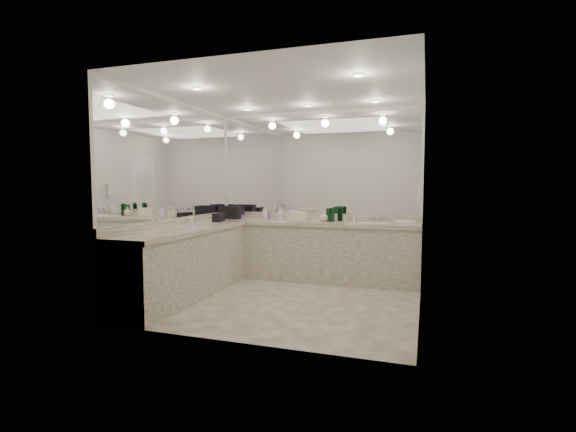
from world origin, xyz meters
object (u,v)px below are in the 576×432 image
(sink, at_px, (375,223))
(hand_towel, at_px, (405,223))
(black_toiletry_bag, at_px, (231,212))
(cream_cosmetic_case, at_px, (298,216))
(soap_bottle_a, at_px, (265,212))
(soap_bottle_b, at_px, (281,213))
(wall_phone, at_px, (419,193))
(soap_bottle_c, at_px, (324,216))

(sink, distance_m, hand_towel, 0.44)
(black_toiletry_bag, xyz_separation_m, cream_cosmetic_case, (1.16, -0.08, -0.03))
(black_toiletry_bag, bearing_deg, soap_bottle_a, -4.57)
(soap_bottle_a, distance_m, soap_bottle_b, 0.26)
(black_toiletry_bag, bearing_deg, wall_phone, -10.31)
(sink, height_order, soap_bottle_c, soap_bottle_c)
(black_toiletry_bag, xyz_separation_m, soap_bottle_a, (0.60, -0.05, 0.01))
(wall_phone, xyz_separation_m, black_toiletry_bag, (-2.93, 0.53, -0.35))
(soap_bottle_b, height_order, soap_bottle_c, soap_bottle_b)
(sink, relative_size, black_toiletry_bag, 1.22)
(cream_cosmetic_case, relative_size, soap_bottle_c, 1.49)
(soap_bottle_c, bearing_deg, soap_bottle_b, 176.13)
(soap_bottle_b, bearing_deg, black_toiletry_bag, 178.71)
(hand_towel, bearing_deg, soap_bottle_b, 176.68)
(wall_phone, xyz_separation_m, hand_towel, (-0.18, 0.40, -0.43))
(sink, height_order, black_toiletry_bag, black_toiletry_bag)
(sink, distance_m, cream_cosmetic_case, 1.16)
(wall_phone, relative_size, cream_cosmetic_case, 0.98)
(cream_cosmetic_case, distance_m, soap_bottle_c, 0.40)
(black_toiletry_bag, bearing_deg, cream_cosmetic_case, -3.83)
(hand_towel, bearing_deg, wall_phone, -66.03)
(cream_cosmetic_case, xyz_separation_m, soap_bottle_c, (0.40, 0.01, 0.01))
(sink, height_order, soap_bottle_b, soap_bottle_b)
(cream_cosmetic_case, bearing_deg, soap_bottle_b, -168.46)
(cream_cosmetic_case, bearing_deg, soap_bottle_c, 24.07)
(wall_phone, distance_m, hand_towel, 0.62)
(black_toiletry_bag, height_order, soap_bottle_a, soap_bottle_a)
(cream_cosmetic_case, bearing_deg, soap_bottle_a, -160.53)
(wall_phone, bearing_deg, cream_cosmetic_case, 165.55)
(wall_phone, height_order, hand_towel, wall_phone)
(cream_cosmetic_case, height_order, soap_bottle_a, soap_bottle_a)
(cream_cosmetic_case, distance_m, hand_towel, 1.59)
(soap_bottle_b, relative_size, soap_bottle_c, 1.25)
(soap_bottle_a, xyz_separation_m, soap_bottle_c, (0.96, -0.02, -0.03))
(hand_towel, xyz_separation_m, soap_bottle_a, (-2.14, 0.08, 0.09))
(hand_towel, bearing_deg, soap_bottle_c, 177.00)
(black_toiletry_bag, height_order, soap_bottle_b, same)
(cream_cosmetic_case, relative_size, hand_towel, 0.93)
(black_toiletry_bag, distance_m, hand_towel, 2.75)
(hand_towel, height_order, soap_bottle_c, soap_bottle_c)
(sink, relative_size, wall_phone, 1.83)
(wall_phone, relative_size, hand_towel, 0.91)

